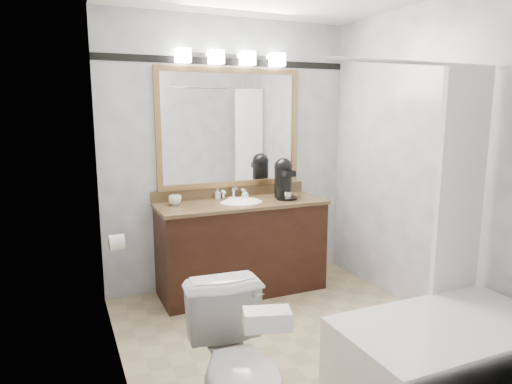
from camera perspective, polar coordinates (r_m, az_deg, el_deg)
room at (r=3.15m, az=4.97°, el=2.51°), size 2.42×2.62×2.52m
vanity at (r=4.23m, az=-1.83°, el=-6.64°), size 1.53×0.58×0.97m
mirror at (r=4.30m, az=-3.24°, el=7.95°), size 1.40×0.04×1.10m
vanity_light_bar at (r=4.27m, az=-3.06°, el=16.45°), size 1.02×0.14×0.12m
accent_stripe at (r=4.33m, az=-3.37°, el=15.93°), size 2.40×0.01×0.06m
bathtub at (r=3.09m, az=22.73°, el=-17.40°), size 1.30×0.75×1.96m
tp_roll at (r=3.56m, az=-17.04°, el=-6.05°), size 0.11×0.12×0.12m
toilet at (r=2.46m, az=-2.10°, el=-21.41°), size 0.48×0.78×0.77m
tissue_box at (r=1.99m, az=1.41°, el=-15.60°), size 0.22×0.16×0.08m
coffee_maker at (r=4.26m, az=3.47°, el=1.80°), size 0.20×0.25×0.38m
cup_left at (r=4.04m, az=-10.08°, el=-1.02°), size 0.14×0.14×0.09m
soap_bottle_a at (r=4.27m, az=-4.82°, el=-0.22°), size 0.04×0.05×0.10m
soap_bottle_b at (r=4.28m, az=-1.38°, el=-0.23°), size 0.08×0.08×0.08m
soap_bar at (r=4.22m, az=-3.00°, el=-0.82°), size 0.09×0.07×0.02m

